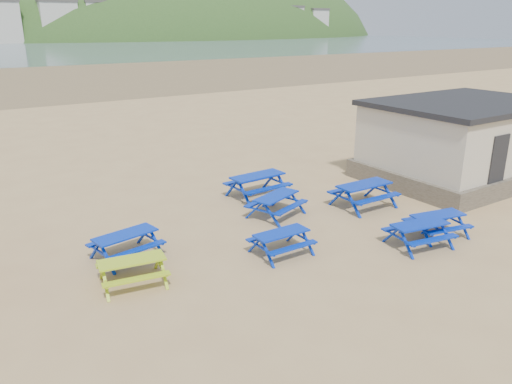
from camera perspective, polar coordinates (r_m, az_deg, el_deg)
ground at (r=14.44m, az=0.46°, el=-5.96°), size 400.00×400.00×0.00m
picnic_table_blue_a at (r=13.92m, az=-14.61°, el=-5.97°), size 1.90×1.63×0.71m
picnic_table_blue_b at (r=18.14m, az=0.18°, el=0.70°), size 2.09×1.72×0.84m
picnic_table_blue_c at (r=17.57m, az=12.19°, el=-0.36°), size 1.99×1.61×0.83m
picnic_table_blue_d at (r=13.73m, az=2.91°, el=-5.84°), size 1.55×1.25×0.65m
picnic_table_blue_e at (r=15.82m, az=19.96°, el=-3.55°), size 1.83×1.59×0.67m
picnic_table_blue_f at (r=14.92m, az=18.12°, el=-4.65°), size 1.85×1.59×0.69m
picnic_table_yellow at (r=12.56m, az=-13.92°, el=-8.84°), size 1.76×1.51×0.66m
amenity_block at (r=21.88m, az=22.48°, el=5.52°), size 7.40×5.40×3.15m
headland_town at (r=260.00m, az=-11.77°, el=14.78°), size 264.00×144.00×108.00m
picnic_table_blue_g at (r=16.36m, az=2.32°, el=-1.56°), size 2.09×1.89×0.72m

